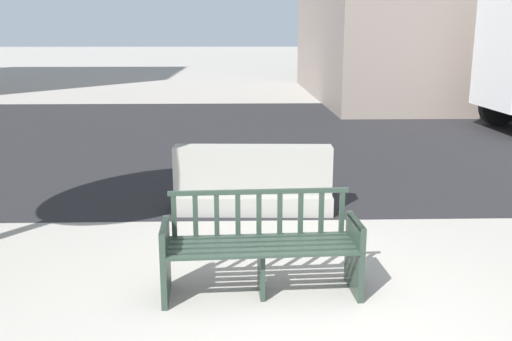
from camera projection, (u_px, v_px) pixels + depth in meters
The scene contains 4 objects.
ground_plane at pixel (308, 334), 4.32m from camera, with size 200.00×200.00×0.00m, color gray.
street_asphalt at pixel (262, 135), 12.78m from camera, with size 120.00×12.00×0.01m, color black.
street_bench at pixel (261, 250), 4.92m from camera, with size 1.71×0.61×0.88m.
jersey_barrier_centre at pixel (253, 184), 7.29m from camera, with size 2.03×0.76×0.84m.
Camera 1 is at (-0.51, -3.90, 2.21)m, focal length 40.00 mm.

